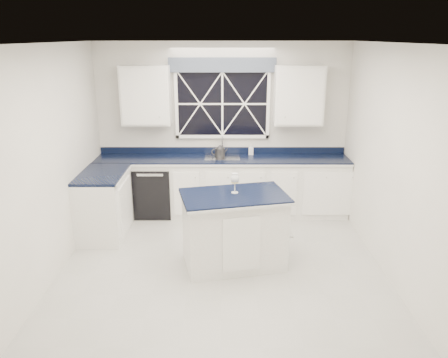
{
  "coord_description": "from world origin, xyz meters",
  "views": [
    {
      "loc": [
        0.04,
        -4.7,
        2.78
      ],
      "look_at": [
        0.03,
        0.4,
        1.1
      ],
      "focal_mm": 35.0,
      "sensor_mm": 36.0,
      "label": 1
    }
  ],
  "objects_px": {
    "faucet": "(222,145)",
    "island": "(234,230)",
    "wine_glass": "(235,179)",
    "soap_bottle": "(251,149)",
    "dishwasher": "(154,189)",
    "kettle": "(220,151)"
  },
  "relations": [
    {
      "from": "faucet",
      "to": "island",
      "type": "height_order",
      "value": "faucet"
    },
    {
      "from": "faucet",
      "to": "wine_glass",
      "type": "xyz_separation_m",
      "value": [
        0.16,
        -1.81,
        0.02
      ]
    },
    {
      "from": "soap_bottle",
      "to": "island",
      "type": "bearing_deg",
      "value": -99.33
    },
    {
      "from": "dishwasher",
      "to": "faucet",
      "type": "relative_size",
      "value": 2.72
    },
    {
      "from": "faucet",
      "to": "kettle",
      "type": "xyz_separation_m",
      "value": [
        -0.04,
        -0.1,
        -0.07
      ]
    },
    {
      "from": "dishwasher",
      "to": "wine_glass",
      "type": "height_order",
      "value": "wine_glass"
    },
    {
      "from": "faucet",
      "to": "kettle",
      "type": "height_order",
      "value": "faucet"
    },
    {
      "from": "island",
      "to": "wine_glass",
      "type": "distance_m",
      "value": 0.64
    },
    {
      "from": "faucet",
      "to": "kettle",
      "type": "distance_m",
      "value": 0.13
    },
    {
      "from": "wine_glass",
      "to": "island",
      "type": "bearing_deg",
      "value": -96.62
    },
    {
      "from": "dishwasher",
      "to": "soap_bottle",
      "type": "distance_m",
      "value": 1.69
    },
    {
      "from": "wine_glass",
      "to": "kettle",
      "type": "bearing_deg",
      "value": 96.7
    },
    {
      "from": "kettle",
      "to": "soap_bottle",
      "type": "bearing_deg",
      "value": 4.57
    },
    {
      "from": "dishwasher",
      "to": "faucet",
      "type": "xyz_separation_m",
      "value": [
        1.1,
        0.19,
        0.69
      ]
    },
    {
      "from": "dishwasher",
      "to": "soap_bottle",
      "type": "height_order",
      "value": "soap_bottle"
    },
    {
      "from": "dishwasher",
      "to": "faucet",
      "type": "bearing_deg",
      "value": 10.02
    },
    {
      "from": "faucet",
      "to": "kettle",
      "type": "bearing_deg",
      "value": -112.58
    },
    {
      "from": "faucet",
      "to": "soap_bottle",
      "type": "relative_size",
      "value": 1.76
    },
    {
      "from": "dishwasher",
      "to": "wine_glass",
      "type": "relative_size",
      "value": 3.28
    },
    {
      "from": "soap_bottle",
      "to": "dishwasher",
      "type": "bearing_deg",
      "value": -172.71
    },
    {
      "from": "island",
      "to": "kettle",
      "type": "distance_m",
      "value": 1.87
    },
    {
      "from": "dishwasher",
      "to": "island",
      "type": "height_order",
      "value": "island"
    }
  ]
}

